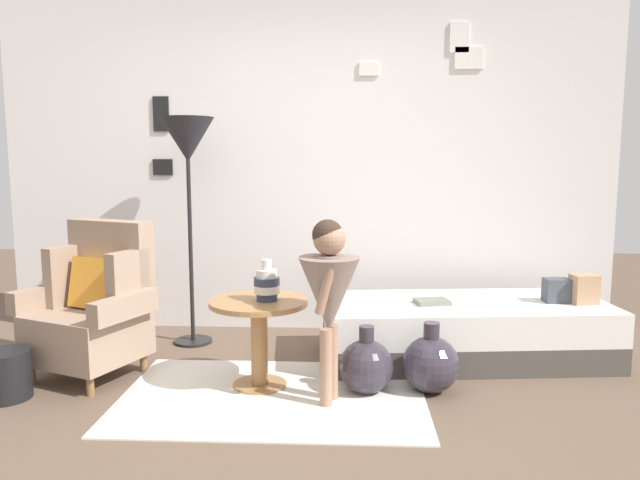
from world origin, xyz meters
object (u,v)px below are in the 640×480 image
at_px(daybed, 465,330).
at_px(demijohn_far, 431,364).
at_px(book_on_daybed, 432,302).
at_px(armchair, 95,306).
at_px(person_child, 329,289).
at_px(floor_lamp, 188,149).
at_px(side_table, 259,324).
at_px(vase_striped, 267,284).
at_px(demijohn_near, 366,366).
at_px(magazine_basket, 5,375).

bearing_deg(daybed, demijohn_far, -117.18).
xyz_separation_m(daybed, book_on_daybed, (-0.24, -0.07, 0.22)).
bearing_deg(daybed, armchair, -170.56).
xyz_separation_m(person_child, book_on_daybed, (0.67, 0.73, -0.24)).
distance_m(armchair, floor_lamp, 1.28).
bearing_deg(side_table, person_child, -28.15).
xyz_separation_m(vase_striped, demijohn_near, (0.59, -0.05, -0.47)).
distance_m(side_table, book_on_daybed, 1.20).
xyz_separation_m(armchair, magazine_basket, (-0.35, -0.43, -0.30)).
relative_size(book_on_daybed, demijohn_far, 0.53).
height_order(floor_lamp, person_child, floor_lamp).
height_order(demijohn_near, demijohn_far, demijohn_far).
relative_size(person_child, magazine_basket, 3.71).
height_order(floor_lamp, book_on_daybed, floor_lamp).
bearing_deg(floor_lamp, vase_striped, -51.92).
relative_size(armchair, daybed, 0.49).
bearing_deg(side_table, demijohn_near, -5.75).
xyz_separation_m(book_on_daybed, magazine_basket, (-2.51, -0.75, -0.28)).
bearing_deg(book_on_daybed, armchair, -171.38).
bearing_deg(magazine_basket, person_child, 0.61).
bearing_deg(vase_striped, person_child, -29.73).
bearing_deg(magazine_basket, vase_striped, 8.97).
bearing_deg(magazine_basket, daybed, 16.71).
distance_m(armchair, demijohn_near, 1.75).
distance_m(armchair, demijohn_far, 2.11).
relative_size(armchair, person_child, 0.93).
relative_size(side_table, person_child, 0.57).
relative_size(daybed, magazine_basket, 7.04).
xyz_separation_m(armchair, person_child, (1.50, -0.41, 0.22)).
distance_m(person_child, demijohn_near, 0.56).
bearing_deg(daybed, magazine_basket, -163.29).
xyz_separation_m(daybed, side_table, (-1.33, -0.58, 0.19)).
distance_m(floor_lamp, magazine_basket, 1.87).
bearing_deg(demijohn_near, demijohn_far, 4.85).
distance_m(side_table, person_child, 0.55).
xyz_separation_m(demijohn_far, magazine_basket, (-2.44, -0.21, -0.03)).
relative_size(side_table, vase_striped, 2.40).
bearing_deg(book_on_daybed, side_table, -155.02).
bearing_deg(person_child, demijohn_far, 18.28).
xyz_separation_m(daybed, vase_striped, (-1.28, -0.59, 0.43)).
height_order(floor_lamp, demijohn_near, floor_lamp).
bearing_deg(armchair, floor_lamp, 56.68).
relative_size(daybed, demijohn_far, 4.70).
distance_m(floor_lamp, demijohn_near, 2.01).
height_order(daybed, magazine_basket, daybed).
xyz_separation_m(floor_lamp, demijohn_far, (1.64, -0.89, -1.26)).
height_order(armchair, book_on_daybed, armchair).
bearing_deg(daybed, person_child, -138.28).
bearing_deg(demijohn_far, person_child, -161.72).
height_order(side_table, book_on_daybed, side_table).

